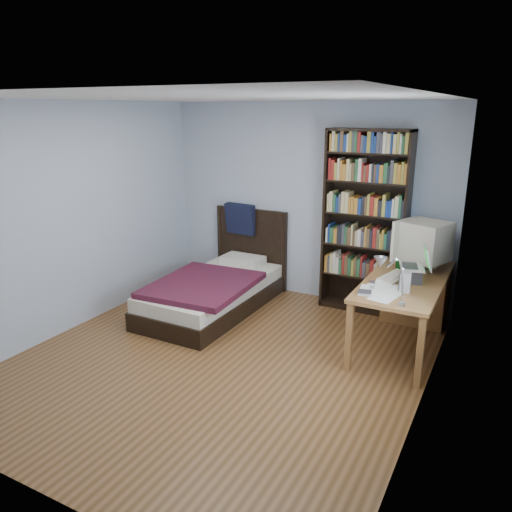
# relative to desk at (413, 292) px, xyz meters

# --- Properties ---
(room) EXTENTS (4.20, 4.24, 2.50)m
(room) POSITION_rel_desk_xyz_m (-1.48, -1.69, 0.83)
(room) COLOR brown
(room) RESTS_ON ground
(desk) EXTENTS (0.75, 1.73, 0.73)m
(desk) POSITION_rel_desk_xyz_m (0.00, 0.00, 0.00)
(desk) COLOR brown
(desk) RESTS_ON floor
(crt_monitor) EXTENTS (0.60, 0.55, 0.53)m
(crt_monitor) POSITION_rel_desk_xyz_m (0.07, -0.07, 0.61)
(crt_monitor) COLOR #BFB69E
(crt_monitor) RESTS_ON desk
(laptop) EXTENTS (0.37, 0.35, 0.37)m
(laptop) POSITION_rel_desk_xyz_m (0.07, -0.54, 0.42)
(laptop) COLOR #2D2D30
(laptop) RESTS_ON desk
(desk_lamp) EXTENTS (0.21, 0.46, 0.54)m
(desk_lamp) POSITION_rel_desk_xyz_m (0.02, -1.59, 0.75)
(desk_lamp) COLOR #99999E
(desk_lamp) RESTS_ON desk
(keyboard) EXTENTS (0.27, 0.47, 0.04)m
(keyboard) POSITION_rel_desk_xyz_m (-0.11, -0.54, 0.32)
(keyboard) COLOR beige
(keyboard) RESTS_ON desk
(speaker) EXTENTS (0.11, 0.11, 0.20)m
(speaker) POSITION_rel_desk_xyz_m (0.07, -0.89, 0.41)
(speaker) COLOR #939396
(speaker) RESTS_ON desk
(soda_can) EXTENTS (0.06, 0.06, 0.11)m
(soda_can) POSITION_rel_desk_xyz_m (-0.14, -0.23, 0.36)
(soda_can) COLOR #073710
(soda_can) RESTS_ON desk
(mouse) EXTENTS (0.07, 0.12, 0.04)m
(mouse) POSITION_rel_desk_xyz_m (-0.03, -0.18, 0.33)
(mouse) COLOR silver
(mouse) RESTS_ON desk
(phone_silver) EXTENTS (0.08, 0.12, 0.02)m
(phone_silver) POSITION_rel_desk_xyz_m (-0.26, -0.81, 0.32)
(phone_silver) COLOR silver
(phone_silver) RESTS_ON desk
(phone_grey) EXTENTS (0.05, 0.09, 0.02)m
(phone_grey) POSITION_rel_desk_xyz_m (-0.23, -0.94, 0.32)
(phone_grey) COLOR #939396
(phone_grey) RESTS_ON desk
(external_drive) EXTENTS (0.15, 0.15, 0.03)m
(external_drive) POSITION_rel_desk_xyz_m (-0.25, -1.13, 0.32)
(external_drive) COLOR #939396
(external_drive) RESTS_ON desk
(bookshelf) EXTENTS (0.99, 0.30, 2.19)m
(bookshelf) POSITION_rel_desk_xyz_m (-0.67, 0.25, 0.68)
(bookshelf) COLOR black
(bookshelf) RESTS_ON floor
(bed) EXTENTS (1.15, 2.10, 1.16)m
(bed) POSITION_rel_desk_xyz_m (-2.28, -0.55, -0.17)
(bed) COLOR black
(bed) RESTS_ON floor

